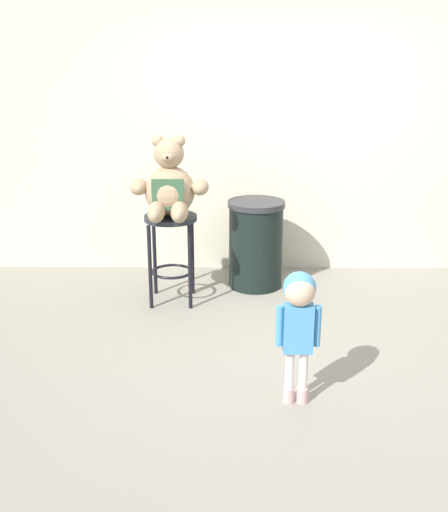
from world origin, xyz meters
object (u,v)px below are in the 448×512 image
object	(u,v)px
teddy_bear	(169,188)
trash_bin	(256,244)
bar_stool_with_teddy	(171,239)
child_walking	(299,310)

from	to	relation	value
teddy_bear	trash_bin	xyz separation A→B (m)	(0.72, 0.40, -0.59)
bar_stool_with_teddy	child_walking	size ratio (longest dim) A/B	0.90
bar_stool_with_teddy	trash_bin	size ratio (longest dim) A/B	0.96
teddy_bear	trash_bin	world-z (taller)	teddy_bear
trash_bin	bar_stool_with_teddy	bearing A→B (deg)	-153.10
teddy_bear	child_walking	bearing A→B (deg)	-60.43
trash_bin	child_walking	bearing A→B (deg)	-84.93
bar_stool_with_teddy	trash_bin	bearing A→B (deg)	26.90
child_walking	trash_bin	bearing A→B (deg)	170.11
teddy_bear	child_walking	size ratio (longest dim) A/B	0.78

